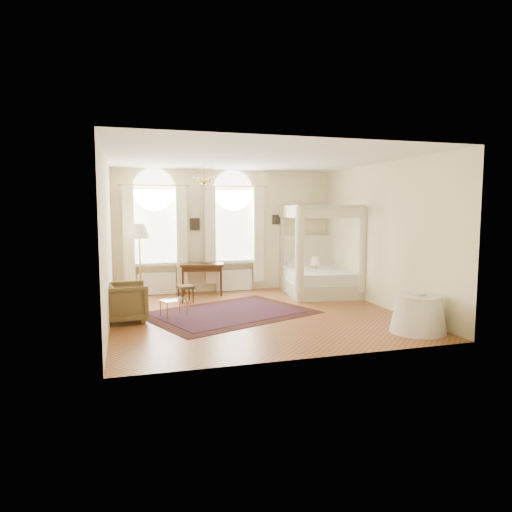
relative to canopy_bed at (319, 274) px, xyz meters
The scene contains 18 objects.
ground 2.97m from the canopy_bed, 141.17° to the right, with size 6.00×6.00×0.00m, color #95552B.
room_walls 3.26m from the canopy_bed, 141.17° to the right, with size 6.00×6.00×6.00m.
window_left 4.41m from the canopy_bed, 166.04° to the left, with size 1.62×0.27×3.29m.
window_right 2.51m from the canopy_bed, 153.44° to the left, with size 1.62×0.27×3.29m.
chandelier 4.02m from the canopy_bed, 168.72° to the right, with size 0.51×0.45×0.50m.
wall_pictures 2.82m from the canopy_bed, 152.60° to the left, with size 2.54×0.03×0.39m.
canopy_bed is the anchor object (origin of this frame).
nightstand 0.35m from the canopy_bed, 109.27° to the left, with size 0.39×0.36×0.56m, color #3E2610.
nightstand_lamp 0.37m from the canopy_bed, 96.93° to the left, with size 0.27×0.27×0.39m.
writing_desk 3.10m from the canopy_bed, 167.33° to the left, with size 1.20×0.78×0.83m.
laptop 3.03m from the canopy_bed, 166.94° to the left, with size 0.32×0.21×0.03m, color black.
stool 3.57m from the canopy_bed, behind, with size 0.43×0.43×0.41m.
armchair 5.27m from the canopy_bed, 161.01° to the right, with size 0.84×0.87×0.79m, color #4C3D20.
coffee_table 4.29m from the canopy_bed, 159.05° to the right, with size 0.63×0.55×0.36m.
floor_lamp 4.75m from the canopy_bed, behind, with size 0.49×0.49×1.89m.
oriental_rug 3.29m from the canopy_bed, 150.70° to the right, with size 4.09×3.56×0.01m.
side_table 4.02m from the canopy_bed, 87.26° to the right, with size 1.01×1.01×0.69m.
book 3.98m from the canopy_bed, 88.81° to the right, with size 0.21×0.28×0.03m, color black.
Camera 1 is at (-2.68, -9.23, 2.27)m, focal length 32.00 mm.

